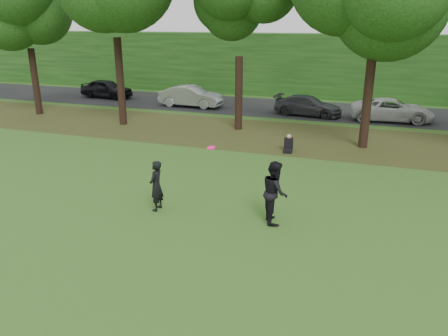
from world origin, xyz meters
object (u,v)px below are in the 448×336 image
Objects in this scene: player_left at (156,186)px; player_right at (275,192)px; seated_person at (288,145)px; frisbee at (211,148)px.

player_right is (3.89, 0.42, 0.14)m from player_left.
player_right reaches higher than player_left.
player_left is at bearing -115.33° from seated_person.
seated_person is at bearing 82.65° from frisbee.
player_right is at bearing -88.59° from seated_person.
frisbee reaches higher than seated_person.
seated_person is (2.78, 8.22, -0.54)m from player_left.
frisbee is at bearing 103.39° from player_left.
player_left is at bearing 74.96° from player_right.
frisbee is 0.40× the size of seated_person.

